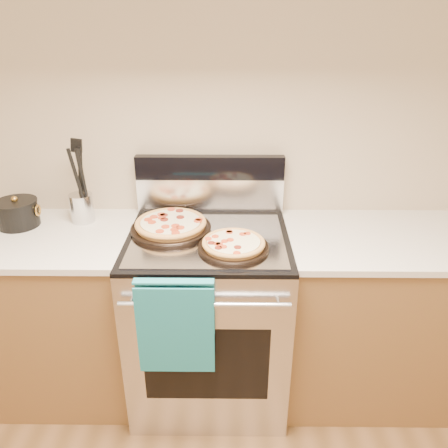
{
  "coord_description": "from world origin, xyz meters",
  "views": [
    {
      "loc": [
        0.09,
        -0.18,
        1.84
      ],
      "look_at": [
        0.08,
        1.55,
        1.03
      ],
      "focal_mm": 35.0,
      "sensor_mm": 36.0,
      "label": 1
    }
  ],
  "objects_px": {
    "range_body": "(209,318)",
    "pepperoni_pizza_back": "(171,225)",
    "pepperoni_pizza_front": "(234,245)",
    "utensil_crock": "(82,208)",
    "saucepan": "(18,214)"
  },
  "relations": [
    {
      "from": "pepperoni_pizza_back",
      "to": "pepperoni_pizza_front",
      "type": "bearing_deg",
      "value": -32.12
    },
    {
      "from": "range_body",
      "to": "pepperoni_pizza_back",
      "type": "bearing_deg",
      "value": 162.23
    },
    {
      "from": "pepperoni_pizza_back",
      "to": "saucepan",
      "type": "height_order",
      "value": "saucepan"
    },
    {
      "from": "pepperoni_pizza_back",
      "to": "utensil_crock",
      "type": "height_order",
      "value": "utensil_crock"
    },
    {
      "from": "saucepan",
      "to": "range_body",
      "type": "bearing_deg",
      "value": -8.18
    },
    {
      "from": "pepperoni_pizza_front",
      "to": "saucepan",
      "type": "distance_m",
      "value": 1.1
    },
    {
      "from": "range_body",
      "to": "saucepan",
      "type": "bearing_deg",
      "value": 171.82
    },
    {
      "from": "pepperoni_pizza_front",
      "to": "utensil_crock",
      "type": "relative_size",
      "value": 2.13
    },
    {
      "from": "pepperoni_pizza_front",
      "to": "utensil_crock",
      "type": "distance_m",
      "value": 0.83
    },
    {
      "from": "range_body",
      "to": "pepperoni_pizza_front",
      "type": "relative_size",
      "value": 2.9
    },
    {
      "from": "range_body",
      "to": "saucepan",
      "type": "distance_m",
      "value": 1.09
    },
    {
      "from": "range_body",
      "to": "saucepan",
      "type": "xyz_separation_m",
      "value": [
        -0.95,
        0.14,
        0.52
      ]
    },
    {
      "from": "utensil_crock",
      "to": "saucepan",
      "type": "relative_size",
      "value": 0.73
    },
    {
      "from": "pepperoni_pizza_front",
      "to": "utensil_crock",
      "type": "xyz_separation_m",
      "value": [
        -0.76,
        0.32,
        0.04
      ]
    },
    {
      "from": "pepperoni_pizza_back",
      "to": "saucepan",
      "type": "relative_size",
      "value": 1.92
    }
  ]
}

